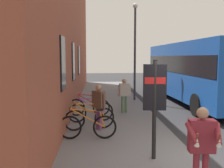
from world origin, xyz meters
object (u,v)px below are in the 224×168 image
street_lamp (135,44)px  bicycle_under_window (88,126)px  transit_info_sign (155,94)px  city_bus (194,69)px  pedestrian_near_bus (124,92)px  pedestrian_by_facade (99,102)px  tourist_with_hotdogs (202,141)px  bicycle_end_of_row (91,112)px  bicycle_nearest_sign (89,107)px  bicycle_beside_lamp (90,118)px

street_lamp → bicycle_under_window: bearing=160.7°
transit_info_sign → city_bus: size_ratio=0.23×
pedestrian_near_bus → pedestrian_by_facade: (-2.62, 1.15, 0.01)m
bicycle_under_window → tourist_with_hotdogs: 3.97m
bicycle_under_window → pedestrian_near_bus: (3.66, -1.50, 0.54)m
bicycle_under_window → city_bus: city_bus is taller
bicycle_end_of_row → bicycle_nearest_sign: (1.01, 0.11, 0.00)m
pedestrian_by_facade → pedestrian_near_bus: bearing=-23.8°
bicycle_end_of_row → city_bus: city_bus is taller
bicycle_end_of_row → street_lamp: bearing=-26.0°
transit_info_sign → tourist_with_hotdogs: transit_info_sign is taller
transit_info_sign → bicycle_under_window: bearing=45.8°
city_bus → tourist_with_hotdogs: bearing=160.0°
pedestrian_by_facade → street_lamp: size_ratio=0.28×
bicycle_under_window → pedestrian_near_bus: size_ratio=1.17×
bicycle_nearest_sign → bicycle_under_window: bearing=-179.1°
pedestrian_by_facade → street_lamp: bearing=-19.5°
bicycle_beside_lamp → transit_info_sign: 3.33m
city_bus → bicycle_under_window: bearing=139.1°
bicycle_beside_lamp → bicycle_end_of_row: 1.08m
bicycle_under_window → pedestrian_near_bus: pedestrian_near_bus is taller
pedestrian_by_facade → bicycle_end_of_row: bearing=14.8°
transit_info_sign → tourist_with_hotdogs: 1.85m
bicycle_end_of_row → tourist_with_hotdogs: 5.82m
bicycle_end_of_row → transit_info_sign: bearing=-156.7°
bicycle_end_of_row → street_lamp: (4.91, -2.40, 2.83)m
bicycle_beside_lamp → city_bus: size_ratio=0.16×
transit_info_sign → city_bus: 9.23m
bicycle_beside_lamp → street_lamp: size_ratio=0.32×
bicycle_nearest_sign → pedestrian_by_facade: size_ratio=1.15×
bicycle_end_of_row → pedestrian_near_bus: bearing=-42.9°
bicycle_under_window → bicycle_beside_lamp: same height
bicycle_nearest_sign → transit_info_sign: 5.18m
bicycle_end_of_row → tourist_with_hotdogs: tourist_with_hotdogs is taller
transit_info_sign → pedestrian_by_facade: transit_info_sign is taller
bicycle_beside_lamp → city_bus: bearing=-45.4°
bicycle_under_window → bicycle_beside_lamp: 1.03m
bicycle_under_window → bicycle_nearest_sign: 3.12m
bicycle_end_of_row → pedestrian_by_facade: bearing=-165.2°
bicycle_under_window → pedestrian_by_facade: 1.22m
transit_info_sign → pedestrian_near_bus: 5.32m
bicycle_beside_lamp → street_lamp: bearing=-21.9°
bicycle_end_of_row → pedestrian_by_facade: 1.24m
bicycle_nearest_sign → pedestrian_by_facade: bearing=-169.4°
city_bus → bicycle_beside_lamp: bearing=134.6°
city_bus → pedestrian_near_bus: city_bus is taller
bicycle_beside_lamp → transit_info_sign: size_ratio=0.72×
bicycle_beside_lamp → transit_info_sign: bearing=-148.6°
transit_info_sign → bicycle_end_of_row: bearing=23.3°
bicycle_end_of_row → tourist_with_hotdogs: (-5.41, -2.08, 0.59)m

